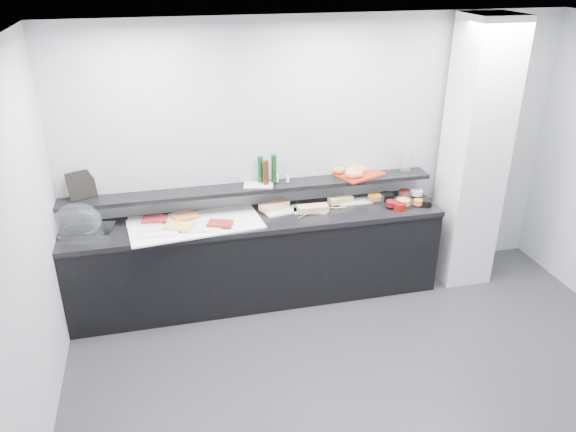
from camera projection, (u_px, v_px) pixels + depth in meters
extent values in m
plane|color=#2D2D30|center=(387.00, 403.00, 4.38)|extent=(5.00, 5.00, 0.00)
cube|color=#AAADB2|center=(319.00, 157.00, 5.57)|extent=(5.00, 0.02, 2.70)
plane|color=white|center=(422.00, 46.00, 3.23)|extent=(5.00, 5.00, 0.00)
cube|color=silver|center=(474.00, 156.00, 5.57)|extent=(0.50, 0.50, 2.70)
cube|color=black|center=(258.00, 261.00, 5.55)|extent=(3.60, 0.60, 0.85)
cube|color=black|center=(257.00, 220.00, 5.36)|extent=(3.62, 0.62, 0.05)
cube|color=black|center=(253.00, 188.00, 5.40)|extent=(3.60, 0.25, 0.04)
cube|color=#B1B3B8|center=(88.00, 231.00, 5.05)|extent=(0.48, 0.36, 0.04)
ellipsoid|color=silver|center=(77.00, 222.00, 4.97)|extent=(0.43, 0.30, 0.34)
cube|color=white|center=(196.00, 224.00, 5.19)|extent=(1.26, 0.70, 0.01)
cube|color=silver|center=(145.00, 221.00, 5.22)|extent=(0.34, 0.23, 0.01)
cube|color=maroon|center=(155.00, 219.00, 5.21)|extent=(0.24, 0.17, 0.02)
cube|color=white|center=(179.00, 217.00, 5.31)|extent=(0.35, 0.30, 0.01)
cube|color=orange|center=(185.00, 216.00, 5.27)|extent=(0.26, 0.21, 0.02)
cube|color=white|center=(159.00, 231.00, 5.02)|extent=(0.33, 0.22, 0.01)
cube|color=#E4D458|center=(179.00, 226.00, 5.08)|extent=(0.30, 0.25, 0.02)
cube|color=white|center=(203.00, 227.00, 5.11)|extent=(0.36, 0.28, 0.01)
cube|color=maroon|center=(220.00, 223.00, 5.13)|extent=(0.26, 0.21, 0.02)
cube|color=silver|center=(284.00, 211.00, 5.46)|extent=(0.41, 0.24, 0.01)
cube|color=#E9AC7A|center=(274.00, 206.00, 5.48)|extent=(0.32, 0.22, 0.06)
cylinder|color=silver|center=(283.00, 210.00, 5.46)|extent=(0.15, 0.07, 0.01)
cube|color=white|center=(310.00, 211.00, 5.46)|extent=(0.34, 0.20, 0.01)
cube|color=tan|center=(313.00, 208.00, 5.42)|extent=(0.30, 0.12, 0.06)
cylinder|color=silver|center=(304.00, 216.00, 5.34)|extent=(0.15, 0.08, 0.01)
cube|color=white|center=(354.00, 202.00, 5.66)|extent=(0.34, 0.15, 0.01)
cube|color=#DCB273|center=(340.00, 200.00, 5.61)|extent=(0.26, 0.14, 0.06)
cylinder|color=silver|center=(338.00, 208.00, 5.50)|extent=(0.16, 0.03, 0.01)
cylinder|color=silver|center=(376.00, 199.00, 5.65)|extent=(0.20, 0.20, 0.07)
cylinder|color=orange|center=(374.00, 197.00, 5.67)|extent=(0.16, 0.16, 0.05)
cylinder|color=black|center=(387.00, 197.00, 5.71)|extent=(0.16, 0.16, 0.07)
cylinder|color=#59120C|center=(405.00, 193.00, 5.76)|extent=(0.12, 0.12, 0.05)
cylinder|color=white|center=(405.00, 194.00, 5.77)|extent=(0.19, 0.19, 0.07)
cylinder|color=silver|center=(416.00, 192.00, 5.78)|extent=(0.16, 0.16, 0.05)
cylinder|color=maroon|center=(400.00, 206.00, 5.49)|extent=(0.14, 0.14, 0.07)
cylinder|color=#5A0C11|center=(392.00, 204.00, 5.52)|extent=(0.14, 0.14, 0.05)
cylinder|color=white|center=(403.00, 203.00, 5.57)|extent=(0.19, 0.19, 0.07)
cylinder|color=#FFA03E|center=(403.00, 202.00, 5.56)|extent=(0.14, 0.14, 0.05)
cylinder|color=black|center=(426.00, 203.00, 5.57)|extent=(0.14, 0.14, 0.07)
cylinder|color=orange|center=(418.00, 202.00, 5.55)|extent=(0.10, 0.10, 0.05)
cube|color=black|center=(81.00, 185.00, 5.08)|extent=(0.26, 0.17, 0.26)
cube|color=beige|center=(74.00, 184.00, 5.09)|extent=(0.16, 0.09, 0.22)
cube|color=white|center=(259.00, 185.00, 5.41)|extent=(0.31, 0.23, 0.01)
cylinder|color=#0F3817|center=(260.00, 169.00, 5.41)|extent=(0.06, 0.06, 0.26)
cylinder|color=#371F0A|center=(266.00, 172.00, 5.36)|extent=(0.06, 0.06, 0.24)
cylinder|color=#0E3513|center=(274.00, 169.00, 5.39)|extent=(0.07, 0.07, 0.28)
cylinder|color=red|center=(266.00, 175.00, 5.39)|extent=(0.06, 0.06, 0.18)
cylinder|color=white|center=(288.00, 179.00, 5.44)|extent=(0.04, 0.04, 0.07)
cylinder|color=white|center=(277.00, 178.00, 5.45)|extent=(0.04, 0.04, 0.07)
cube|color=red|center=(359.00, 174.00, 5.66)|extent=(0.53, 0.46, 0.02)
ellipsoid|color=#B98D46|center=(339.00, 170.00, 5.62)|extent=(0.13, 0.08, 0.08)
ellipsoid|color=#AD8242|center=(354.00, 168.00, 5.67)|extent=(0.15, 0.12, 0.08)
ellipsoid|color=#D0874F|center=(352.00, 175.00, 5.51)|extent=(0.15, 0.13, 0.08)
ellipsoid|color=#CF844F|center=(356.00, 174.00, 5.52)|extent=(0.15, 0.10, 0.08)
ellipsoid|color=tan|center=(351.00, 171.00, 5.60)|extent=(0.13, 0.10, 0.08)
ellipsoid|color=#AD8F42|center=(359.00, 170.00, 5.63)|extent=(0.17, 0.14, 0.08)
cylinder|color=white|center=(406.00, 159.00, 5.67)|extent=(0.12, 0.12, 0.30)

